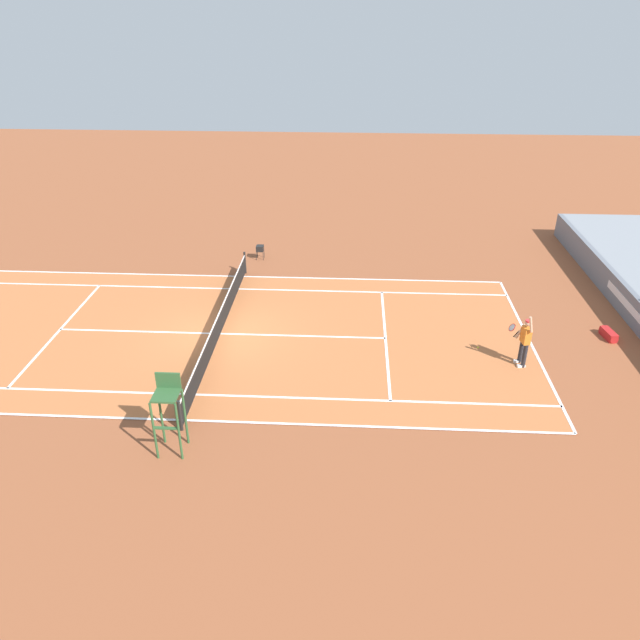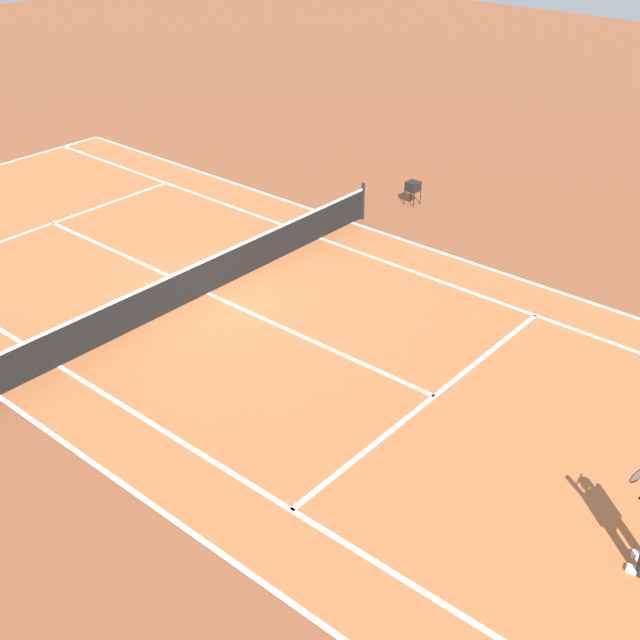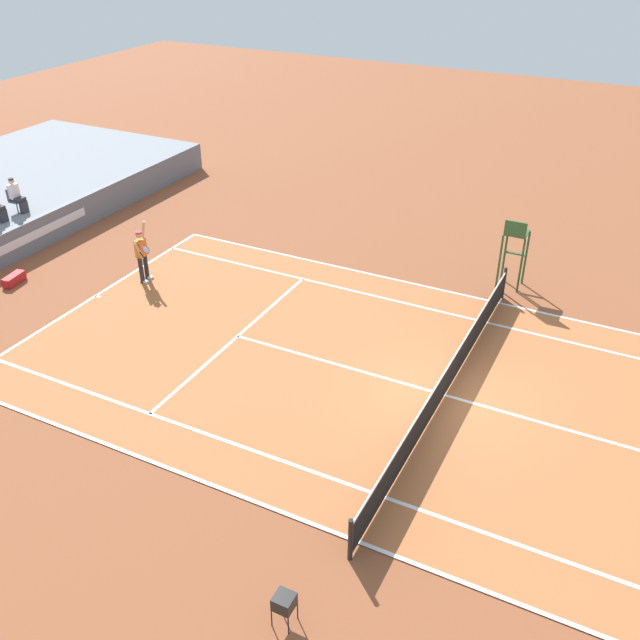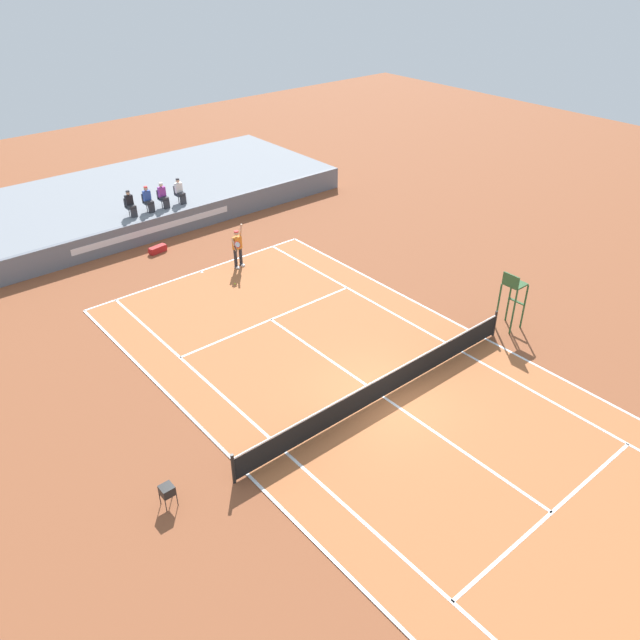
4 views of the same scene
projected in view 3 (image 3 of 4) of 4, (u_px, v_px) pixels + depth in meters
ground_plane at (444, 396)px, 18.41m from camera, size 80.00×80.00×0.00m
court at (445, 395)px, 18.41m from camera, size 11.08×23.88×0.03m
net at (446, 380)px, 18.15m from camera, size 11.98×0.10×1.07m
spectator_seated_3 at (16, 196)px, 25.80m from camera, size 0.44×0.60×1.27m
tennis_player at (142, 254)px, 23.44m from camera, size 0.75×0.72×2.08m
tennis_ball at (156, 302)px, 22.61m from camera, size 0.07×0.07×0.07m
umpire_chair at (515, 244)px, 22.82m from camera, size 0.77×0.77×2.44m
equipment_bag at (14, 279)px, 23.71m from camera, size 0.94×0.46×0.32m
ball_hopper at (284, 601)px, 12.36m from camera, size 0.36×0.36×0.70m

